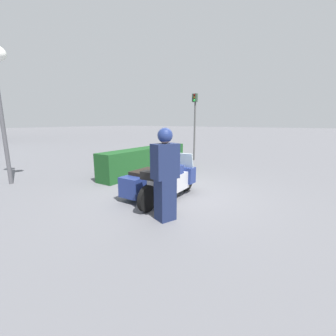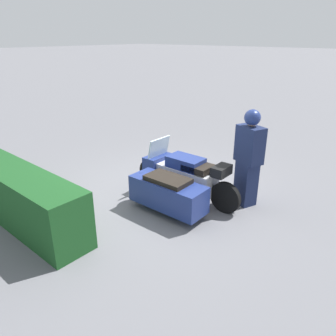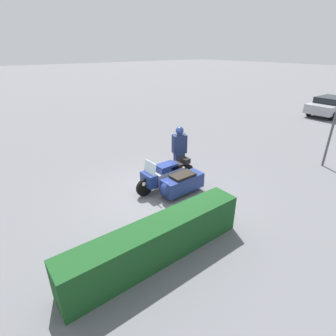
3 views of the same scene
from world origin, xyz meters
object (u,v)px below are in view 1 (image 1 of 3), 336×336
object	(u,v)px
police_motorcycle	(159,180)
officer_rider	(165,173)
traffic_light_near	(195,117)
hedge_bush_curbside	(147,160)

from	to	relation	value
police_motorcycle	officer_rider	distance (m)	1.52
police_motorcycle	traffic_light_near	distance (m)	6.33
hedge_bush_curbside	police_motorcycle	bearing A→B (deg)	-134.53
hedge_bush_curbside	traffic_light_near	world-z (taller)	traffic_light_near
hedge_bush_curbside	traffic_light_near	xyz separation A→B (m)	(3.55, -0.27, 1.72)
officer_rider	hedge_bush_curbside	distance (m)	4.59
traffic_light_near	police_motorcycle	bearing A→B (deg)	18.17
police_motorcycle	hedge_bush_curbside	bearing A→B (deg)	44.30
officer_rider	hedge_bush_curbside	size ratio (longest dim) A/B	0.41
police_motorcycle	officer_rider	xyz separation A→B (m)	(-1.08, -0.93, 0.53)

